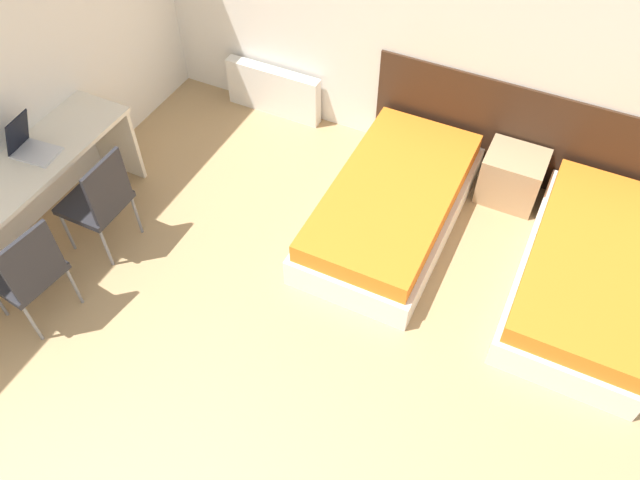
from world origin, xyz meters
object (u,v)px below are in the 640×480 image
Objects in this scene: bed_near_window at (392,206)px; laptop at (30,146)px; chair_near_laptop at (99,199)px; chair_near_notebook at (27,270)px; bed_near_door at (591,273)px; nightstand at (512,177)px.

laptop is (-2.47, -1.19, 0.63)m from bed_near_window.
chair_near_laptop and chair_near_notebook have the same top height.
laptop is (-4.06, -1.19, 0.63)m from bed_near_door.
chair_near_notebook is (-2.73, -2.69, 0.28)m from nightstand.
laptop is (-0.54, -0.00, 0.32)m from chair_near_laptop.
chair_near_notebook is 2.68× the size of laptop.
laptop reaches higher than bed_near_door.
nightstand is at bearing 51.63° from chair_near_notebook.
laptop is (-0.54, 0.76, 0.32)m from chair_near_notebook.
bed_near_window is at bearing -136.93° from nightstand.
nightstand is (0.80, 0.74, 0.02)m from bed_near_window.
nightstand is at bearing 25.20° from laptop.
nightstand is 3.35m from chair_near_laptop.
nightstand is 3.84m from laptop.
chair_near_notebook is at bearing -60.27° from laptop.
laptop is at bearing 132.15° from chair_near_notebook.
nightstand reaches higher than bed_near_window.
nightstand is (-0.80, 0.74, 0.02)m from bed_near_door.
bed_near_window is 5.53× the size of laptop.
laptop is at bearing -179.96° from chair_near_laptop.
bed_near_door is at bearing -43.07° from nightstand.
nightstand is 0.53× the size of chair_near_laptop.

